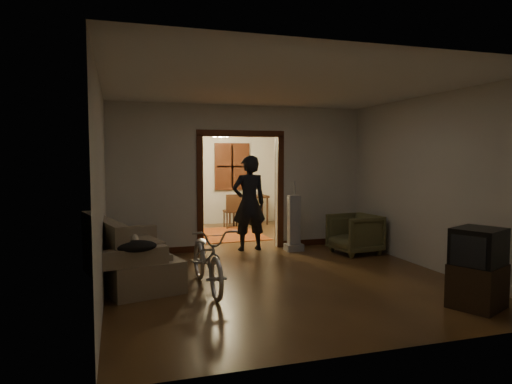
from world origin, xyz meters
name	(u,v)px	position (x,y,z in m)	size (l,w,h in m)	color
floor	(251,256)	(0.00, 0.00, 0.00)	(5.00, 8.50, 0.01)	#3E2613
ceiling	(251,101)	(0.00, 0.00, 2.80)	(5.00, 8.50, 0.01)	white
wall_back	(206,172)	(0.00, 4.25, 1.40)	(5.00, 0.02, 2.80)	beige
wall_left	(105,182)	(-2.50, 0.00, 1.40)	(0.02, 8.50, 2.80)	beige
wall_right	(374,178)	(2.50, 0.00, 1.40)	(0.02, 8.50, 2.80)	beige
partition_wall	(240,178)	(0.00, 0.75, 1.40)	(5.00, 0.14, 2.80)	beige
door_casing	(240,193)	(0.00, 0.75, 1.10)	(1.74, 0.20, 2.32)	#3E1B0E
far_window	(232,167)	(0.70, 4.21, 1.55)	(0.98, 0.06, 1.28)	black
chandelier	(220,133)	(0.00, 2.50, 2.35)	(0.24, 0.24, 0.24)	#FFE0A5
light_switch	(292,185)	(1.05, 0.68, 1.25)	(0.08, 0.01, 0.12)	silver
sofa	(130,249)	(-2.15, -1.05, 0.47)	(0.92, 2.05, 0.94)	#6F624A
rolled_paper	(136,241)	(-2.05, -0.75, 0.53)	(0.09, 0.09, 0.73)	beige
jacket	(136,246)	(-2.10, -1.96, 0.68)	(0.52, 0.39, 0.15)	black
bicycle	(208,258)	(-1.15, -1.81, 0.44)	(0.58, 1.67, 0.88)	silver
armchair	(355,234)	(1.93, -0.31, 0.37)	(0.79, 0.82, 0.74)	brown
tv_stand	(477,286)	(1.79, -3.50, 0.26)	(0.58, 0.53, 0.53)	black
crt_tv	(479,248)	(1.79, -3.50, 0.72)	(0.56, 0.50, 0.48)	black
vacuum	(294,223)	(0.94, 0.26, 0.54)	(0.33, 0.26, 1.08)	gray
person	(249,203)	(0.12, 0.56, 0.92)	(0.67, 0.44, 1.84)	black
oriental_rug	(226,234)	(0.10, 2.43, 0.01)	(1.57, 2.06, 0.02)	maroon
locker	(157,191)	(-1.34, 4.01, 0.94)	(0.94, 0.52, 1.89)	#21321E
globe	(156,152)	(-1.34, 4.01, 1.94)	(0.26, 0.26, 0.26)	#1E5972
desk	(248,210)	(1.06, 3.87, 0.38)	(1.03, 0.57, 0.76)	#331D11
desk_chair	(232,211)	(0.47, 3.34, 0.44)	(0.39, 0.39, 0.87)	#331D11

